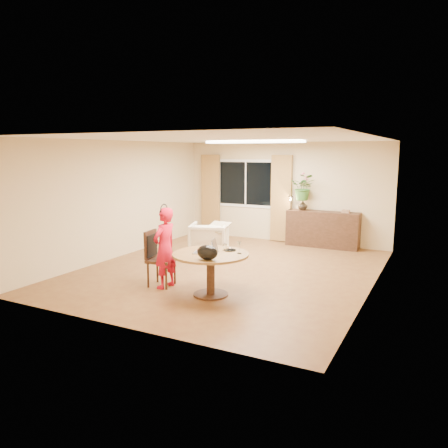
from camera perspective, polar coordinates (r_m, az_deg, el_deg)
name	(u,v)px	position (r m, az deg, el deg)	size (l,w,h in m)	color
floor	(229,270)	(8.84, 0.69, -6.03)	(6.50, 6.50, 0.00)	brown
ceiling	(229,139)	(8.52, 0.72, 11.07)	(6.50, 6.50, 0.00)	white
wall_back	(284,192)	(11.57, 7.88, 4.11)	(5.50, 5.50, 0.00)	#CBBA84
wall_left	(120,199)	(10.10, -13.45, 3.17)	(6.50, 6.50, 0.00)	#CBBA84
wall_right	(376,215)	(7.77, 19.19, 1.09)	(6.50, 6.50, 0.00)	#CBBA84
window	(246,183)	(11.94, 2.86, 5.32)	(1.70, 0.03, 1.30)	white
curtain_left	(211,195)	(12.37, -1.75, 3.82)	(0.55, 0.08, 2.25)	olive
curtain_right	(281,199)	(11.51, 7.47, 3.32)	(0.55, 0.08, 2.25)	olive
ceiling_panel	(254,142)	(9.61, 3.95, 10.66)	(2.20, 0.35, 0.05)	white
dining_table	(211,262)	(7.19, -1.76, -5.02)	(1.26, 1.26, 0.72)	brown
dining_chair	(161,259)	(7.79, -8.19, -4.50)	(0.47, 0.43, 0.99)	black
child	(165,248)	(7.64, -7.74, -3.12)	(0.34, 0.52, 1.41)	#B81C0E
laptop	(205,246)	(7.14, -2.55, -2.83)	(0.38, 0.25, 0.25)	#B7B7BC
tumbler	(225,247)	(7.36, 0.10, -3.03)	(0.07, 0.07, 0.11)	white
wine_glass	(239,247)	(7.11, 2.00, -3.07)	(0.07, 0.07, 0.21)	white
pot_lid	(230,250)	(7.33, 0.78, -3.37)	(0.20, 0.20, 0.03)	white
handbag	(207,253)	(6.69, -2.19, -3.74)	(0.35, 0.20, 0.23)	black
armchair	(209,240)	(9.93, -1.95, -2.04)	(0.81, 0.84, 0.76)	#BFB197
throw	(218,223)	(9.71, -0.85, 0.08)	(0.45, 0.55, 0.03)	beige
sideboard	(323,229)	(11.14, 12.75, -0.67)	(1.79, 0.44, 0.89)	black
vase	(303,205)	(11.19, 10.24, 2.42)	(0.24, 0.24, 0.25)	black
bouquet	(304,187)	(11.14, 10.35, 4.74)	(0.59, 0.51, 0.66)	#296626
book_stack	(346,211)	(10.94, 15.62, 1.62)	(0.19, 0.14, 0.08)	brown
desk_lamp	(291,203)	(11.23, 8.70, 2.78)	(0.15, 0.15, 0.36)	black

